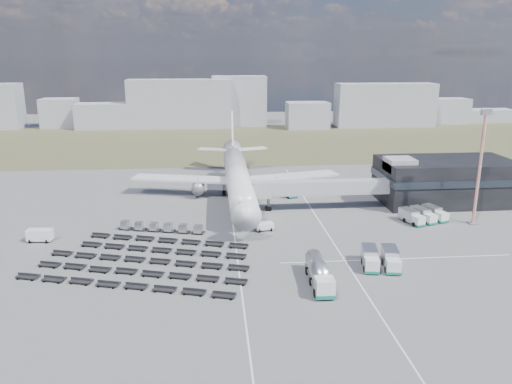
{
  "coord_description": "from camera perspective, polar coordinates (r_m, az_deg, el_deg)",
  "views": [
    {
      "loc": [
        -5.69,
        -83.93,
        33.71
      ],
      "look_at": [
        3.59,
        21.83,
        4.0
      ],
      "focal_mm": 35.0,
      "sensor_mm": 36.0,
      "label": 1
    }
  ],
  "objects": [
    {
      "name": "airliner",
      "position": [
        119.86,
        -2.15,
        1.91
      ],
      "size": [
        51.59,
        64.53,
        17.62
      ],
      "color": "silver",
      "rests_on": "ground"
    },
    {
      "name": "service_trucks_far",
      "position": [
        108.86,
        18.58,
        -2.5
      ],
      "size": [
        9.66,
        8.4,
        2.48
      ],
      "rotation": [
        0.0,
        0.0,
        0.32
      ],
      "color": "silver",
      "rests_on": "ground"
    },
    {
      "name": "terminal",
      "position": [
        123.73,
        20.75,
        1.31
      ],
      "size": [
        30.4,
        16.4,
        11.0
      ],
      "color": "black",
      "rests_on": "ground"
    },
    {
      "name": "uld_row",
      "position": [
        99.07,
        -10.78,
        -3.97
      ],
      "size": [
        17.05,
        5.74,
        1.57
      ],
      "rotation": [
        0.0,
        0.0,
        -0.25
      ],
      "color": "black",
      "rests_on": "ground"
    },
    {
      "name": "catering_truck",
      "position": [
        121.61,
        3.64,
        0.18
      ],
      "size": [
        4.3,
        6.31,
        2.68
      ],
      "rotation": [
        0.0,
        0.0,
        0.36
      ],
      "color": "silver",
      "rests_on": "ground"
    },
    {
      "name": "skyline",
      "position": [
        236.74,
        -4.58,
        9.58
      ],
      "size": [
        293.61,
        26.5,
        23.22
      ],
      "color": "#9496A1",
      "rests_on": "ground"
    },
    {
      "name": "service_trucks_near",
      "position": [
        84.1,
        14.04,
        -7.39
      ],
      "size": [
        6.8,
        7.7,
        2.74
      ],
      "rotation": [
        0.0,
        0.0,
        -0.18
      ],
      "color": "silver",
      "rests_on": "ground"
    },
    {
      "name": "utility_van",
      "position": [
        100.6,
        -23.47,
        -4.58
      ],
      "size": [
        4.63,
        2.46,
        2.36
      ],
      "primitive_type": "cube",
      "rotation": [
        0.0,
        0.0,
        -0.1
      ],
      "color": "silver",
      "rests_on": "ground"
    },
    {
      "name": "pushback_tug",
      "position": [
        98.13,
        0.95,
        -3.98
      ],
      "size": [
        3.77,
        2.57,
        1.54
      ],
      "primitive_type": "cube",
      "rotation": [
        0.0,
        0.0,
        0.19
      ],
      "color": "silver",
      "rests_on": "ground"
    },
    {
      "name": "fuel_tanker",
      "position": [
        76.36,
        7.24,
        -9.21
      ],
      "size": [
        3.12,
        11.14,
        3.58
      ],
      "rotation": [
        0.0,
        0.0,
        -0.03
      ],
      "color": "silver",
      "rests_on": "ground"
    },
    {
      "name": "floodlight_mast",
      "position": [
        108.37,
        24.18,
        2.5
      ],
      "size": [
        2.16,
        1.79,
        23.23
      ],
      "rotation": [
        0.0,
        0.0,
        0.02
      ],
      "color": "#A82B1A",
      "rests_on": "ground"
    },
    {
      "name": "ground",
      "position": [
        90.63,
        -1.06,
        -6.21
      ],
      "size": [
        420.0,
        420.0,
        0.0
      ],
      "primitive_type": "plane",
      "color": "#565659",
      "rests_on": "ground"
    },
    {
      "name": "jet_bridge",
      "position": [
        110.35,
        6.45,
        0.48
      ],
      "size": [
        30.3,
        3.8,
        7.05
      ],
      "color": "#939399",
      "rests_on": "ground"
    },
    {
      "name": "baggage_dollies",
      "position": [
        85.56,
        -12.41,
        -7.66
      ],
      "size": [
        38.01,
        29.09,
        0.81
      ],
      "rotation": [
        0.0,
        0.0,
        -0.28
      ],
      "color": "black",
      "rests_on": "ground"
    },
    {
      "name": "lane_markings",
      "position": [
        94.51,
        4.76,
        -5.32
      ],
      "size": [
        47.12,
        110.0,
        0.01
      ],
      "color": "silver",
      "rests_on": "ground"
    },
    {
      "name": "grass_strip",
      "position": [
        196.92,
        -3.3,
        5.75
      ],
      "size": [
        420.0,
        90.0,
        0.01
      ],
      "primitive_type": "cube",
      "color": "#48452B",
      "rests_on": "ground"
    }
  ]
}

